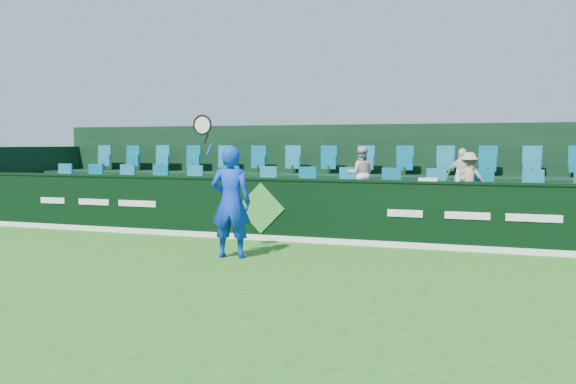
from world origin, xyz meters
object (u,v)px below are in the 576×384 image
at_px(towel, 429,179).
at_px(tennis_player, 231,201).
at_px(spectator_left, 361,174).
at_px(drinks_bottle, 458,175).
at_px(spectator_middle, 462,176).
at_px(spectator_right, 469,179).

bearing_deg(towel, tennis_player, -145.52).
relative_size(spectator_left, drinks_bottle, 5.03).
distance_m(spectator_middle, towel, 1.25).
distance_m(spectator_left, drinks_bottle, 2.47).
height_order(spectator_middle, towel, spectator_middle).
xyz_separation_m(spectator_left, drinks_bottle, (2.20, -1.12, 0.06)).
bearing_deg(drinks_bottle, tennis_player, -149.66).
bearing_deg(spectator_left, drinks_bottle, 136.88).
relative_size(spectator_right, drinks_bottle, 4.54).
distance_m(tennis_player, spectator_middle, 5.09).
height_order(spectator_left, towel, spectator_left).
relative_size(towel, drinks_bottle, 1.53).
bearing_deg(drinks_bottle, towel, 180.00).
bearing_deg(tennis_player, spectator_right, 40.38).
bearing_deg(spectator_middle, drinks_bottle, 104.77).
relative_size(tennis_player, spectator_right, 2.42).
bearing_deg(tennis_player, drinks_bottle, 30.34).
xyz_separation_m(spectator_left, spectator_middle, (2.19, 0.00, -0.02)).
distance_m(spectator_left, spectator_right, 2.32).
height_order(spectator_middle, drinks_bottle, spectator_middle).
bearing_deg(spectator_right, spectator_middle, -5.25).
relative_size(tennis_player, towel, 7.20).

